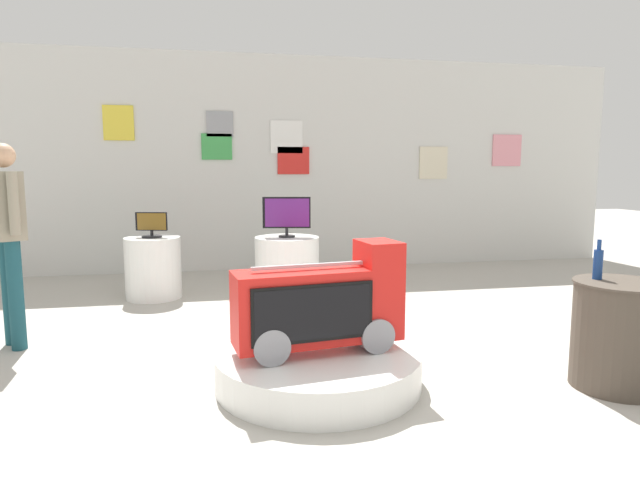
{
  "coord_description": "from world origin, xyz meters",
  "views": [
    {
      "loc": [
        -0.78,
        -3.72,
        1.48
      ],
      "look_at": [
        0.08,
        0.79,
        0.89
      ],
      "focal_mm": 29.72,
      "sensor_mm": 36.0,
      "label": 1
    }
  ],
  "objects_px": {
    "main_display_pedestal": "(318,367)",
    "display_pedestal_left_rear": "(153,268)",
    "tv_on_left_rear": "(152,225)",
    "side_table_round": "(618,334)",
    "bottle_on_side_table": "(598,263)",
    "tv_on_center_rear": "(287,215)",
    "shopper_browsing_near_truck": "(8,229)",
    "display_pedestal_center_rear": "(287,267)",
    "novelty_firetruck_tv": "(321,308)"
  },
  "relations": [
    {
      "from": "tv_on_center_rear",
      "to": "side_table_round",
      "type": "distance_m",
      "value": 3.65
    },
    {
      "from": "display_pedestal_left_rear",
      "to": "main_display_pedestal",
      "type": "bearing_deg",
      "value": -63.46
    },
    {
      "from": "tv_on_center_rear",
      "to": "display_pedestal_center_rear",
      "type": "bearing_deg",
      "value": 99.89
    },
    {
      "from": "display_pedestal_center_rear",
      "to": "bottle_on_side_table",
      "type": "relative_size",
      "value": 2.73
    },
    {
      "from": "display_pedestal_left_rear",
      "to": "shopper_browsing_near_truck",
      "type": "xyz_separation_m",
      "value": [
        -0.95,
        -1.62,
        0.65
      ]
    },
    {
      "from": "novelty_firetruck_tv",
      "to": "tv_on_left_rear",
      "type": "distance_m",
      "value": 3.25
    },
    {
      "from": "bottle_on_side_table",
      "to": "display_pedestal_left_rear",
      "type": "bearing_deg",
      "value": 136.27
    },
    {
      "from": "display_pedestal_left_rear",
      "to": "tv_on_center_rear",
      "type": "relative_size",
      "value": 1.29
    },
    {
      "from": "main_display_pedestal",
      "to": "display_pedestal_left_rear",
      "type": "height_order",
      "value": "display_pedestal_left_rear"
    },
    {
      "from": "tv_on_left_rear",
      "to": "side_table_round",
      "type": "xyz_separation_m",
      "value": [
        3.46,
        -3.32,
        -0.49
      ]
    },
    {
      "from": "main_display_pedestal",
      "to": "bottle_on_side_table",
      "type": "bearing_deg",
      "value": -9.59
    },
    {
      "from": "tv_on_left_rear",
      "to": "bottle_on_side_table",
      "type": "distance_m",
      "value": 4.64
    },
    {
      "from": "side_table_round",
      "to": "shopper_browsing_near_truck",
      "type": "height_order",
      "value": "shopper_browsing_near_truck"
    },
    {
      "from": "display_pedestal_left_rear",
      "to": "display_pedestal_center_rear",
      "type": "bearing_deg",
      "value": -9.63
    },
    {
      "from": "main_display_pedestal",
      "to": "novelty_firetruck_tv",
      "type": "bearing_deg",
      "value": -7.96
    },
    {
      "from": "main_display_pedestal",
      "to": "side_table_round",
      "type": "xyz_separation_m",
      "value": [
        2.02,
        -0.44,
        0.26
      ]
    },
    {
      "from": "bottle_on_side_table",
      "to": "display_pedestal_center_rear",
      "type": "bearing_deg",
      "value": 121.44
    },
    {
      "from": "main_display_pedestal",
      "to": "tv_on_center_rear",
      "type": "distance_m",
      "value": 2.76
    },
    {
      "from": "main_display_pedestal",
      "to": "display_pedestal_center_rear",
      "type": "relative_size",
      "value": 1.9
    },
    {
      "from": "tv_on_left_rear",
      "to": "side_table_round",
      "type": "height_order",
      "value": "tv_on_left_rear"
    },
    {
      "from": "tv_on_center_rear",
      "to": "side_table_round",
      "type": "height_order",
      "value": "tv_on_center_rear"
    },
    {
      "from": "tv_on_left_rear",
      "to": "bottle_on_side_table",
      "type": "height_order",
      "value": "bottle_on_side_table"
    },
    {
      "from": "tv_on_left_rear",
      "to": "display_pedestal_center_rear",
      "type": "distance_m",
      "value": 1.66
    },
    {
      "from": "novelty_firetruck_tv",
      "to": "bottle_on_side_table",
      "type": "xyz_separation_m",
      "value": [
        1.89,
        -0.32,
        0.31
      ]
    },
    {
      "from": "tv_on_center_rear",
      "to": "shopper_browsing_near_truck",
      "type": "xyz_separation_m",
      "value": [
        -2.51,
        -1.35,
        0.02
      ]
    },
    {
      "from": "display_pedestal_left_rear",
      "to": "bottle_on_side_table",
      "type": "distance_m",
      "value": 4.67
    },
    {
      "from": "novelty_firetruck_tv",
      "to": "shopper_browsing_near_truck",
      "type": "xyz_separation_m",
      "value": [
        -2.42,
        1.27,
        0.46
      ]
    },
    {
      "from": "novelty_firetruck_tv",
      "to": "tv_on_left_rear",
      "type": "xyz_separation_m",
      "value": [
        -1.47,
        2.89,
        0.32
      ]
    },
    {
      "from": "tv_on_left_rear",
      "to": "main_display_pedestal",
      "type": "bearing_deg",
      "value": -63.44
    },
    {
      "from": "shopper_browsing_near_truck",
      "to": "bottle_on_side_table",
      "type": "bearing_deg",
      "value": -20.28
    },
    {
      "from": "shopper_browsing_near_truck",
      "to": "display_pedestal_center_rear",
      "type": "bearing_deg",
      "value": 28.42
    },
    {
      "from": "novelty_firetruck_tv",
      "to": "display_pedestal_center_rear",
      "type": "bearing_deg",
      "value": 88.05
    },
    {
      "from": "bottle_on_side_table",
      "to": "shopper_browsing_near_truck",
      "type": "relative_size",
      "value": 0.16
    },
    {
      "from": "tv_on_center_rear",
      "to": "bottle_on_side_table",
      "type": "relative_size",
      "value": 2.01
    },
    {
      "from": "display_pedestal_center_rear",
      "to": "tv_on_center_rear",
      "type": "xyz_separation_m",
      "value": [
        0.0,
        -0.0,
        0.63
      ]
    },
    {
      "from": "display_pedestal_left_rear",
      "to": "side_table_round",
      "type": "distance_m",
      "value": 4.8
    },
    {
      "from": "tv_on_left_rear",
      "to": "tv_on_center_rear",
      "type": "height_order",
      "value": "tv_on_center_rear"
    },
    {
      "from": "main_display_pedestal",
      "to": "display_pedestal_left_rear",
      "type": "xyz_separation_m",
      "value": [
        -1.44,
        2.89,
        0.24
      ]
    },
    {
      "from": "display_pedestal_center_rear",
      "to": "bottle_on_side_table",
      "type": "bearing_deg",
      "value": -58.56
    },
    {
      "from": "main_display_pedestal",
      "to": "novelty_firetruck_tv",
      "type": "height_order",
      "value": "novelty_firetruck_tv"
    },
    {
      "from": "display_pedestal_left_rear",
      "to": "tv_on_left_rear",
      "type": "height_order",
      "value": "tv_on_left_rear"
    },
    {
      "from": "main_display_pedestal",
      "to": "shopper_browsing_near_truck",
      "type": "relative_size",
      "value": 0.84
    },
    {
      "from": "tv_on_center_rear",
      "to": "side_table_round",
      "type": "bearing_deg",
      "value": -58.11
    },
    {
      "from": "novelty_firetruck_tv",
      "to": "display_pedestal_left_rear",
      "type": "distance_m",
      "value": 3.25
    },
    {
      "from": "tv_on_center_rear",
      "to": "side_table_round",
      "type": "xyz_separation_m",
      "value": [
        1.9,
        -3.06,
        -0.61
      ]
    },
    {
      "from": "side_table_round",
      "to": "bottle_on_side_table",
      "type": "distance_m",
      "value": 0.5
    },
    {
      "from": "tv_on_left_rear",
      "to": "bottle_on_side_table",
      "type": "xyz_separation_m",
      "value": [
        3.36,
        -3.21,
        -0.01
      ]
    },
    {
      "from": "tv_on_left_rear",
      "to": "bottle_on_side_table",
      "type": "bearing_deg",
      "value": -43.71
    },
    {
      "from": "display_pedestal_center_rear",
      "to": "shopper_browsing_near_truck",
      "type": "bearing_deg",
      "value": -151.58
    },
    {
      "from": "tv_on_center_rear",
      "to": "shopper_browsing_near_truck",
      "type": "relative_size",
      "value": 0.32
    }
  ]
}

